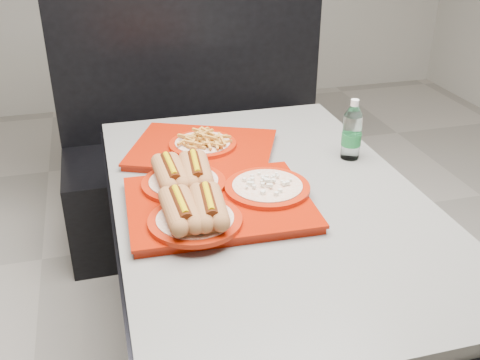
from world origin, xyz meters
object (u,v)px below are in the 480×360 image
object	(u,v)px
tray_far	(203,146)
water_bottle	(352,133)
diner_table	(267,241)
tray_near	(211,196)
booth_bench	(199,152)

from	to	relation	value
tray_far	water_bottle	distance (m)	0.50
diner_table	tray_near	xyz separation A→B (m)	(-0.18, -0.04, 0.21)
diner_table	tray_near	distance (m)	0.28
diner_table	booth_bench	size ratio (longest dim) A/B	1.05
tray_near	diner_table	bearing A→B (deg)	12.55
booth_bench	water_bottle	distance (m)	1.08
diner_table	tray_far	xyz separation A→B (m)	(-0.13, 0.34, 0.19)
booth_bench	water_bottle	size ratio (longest dim) A/B	6.56
booth_bench	tray_near	distance (m)	1.21
tray_near	water_bottle	world-z (taller)	water_bottle
booth_bench	tray_near	size ratio (longest dim) A/B	2.51
water_bottle	tray_near	bearing A→B (deg)	-157.87
booth_bench	tray_near	world-z (taller)	booth_bench
tray_near	tray_far	bearing A→B (deg)	81.77
booth_bench	tray_far	size ratio (longest dim) A/B	2.33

